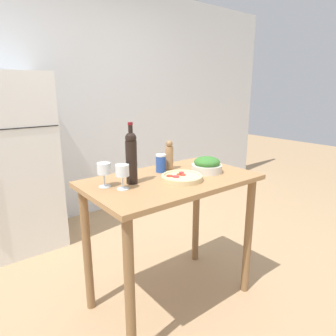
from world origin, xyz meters
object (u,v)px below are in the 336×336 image
wine_glass_near (122,172)px  pepper_mill (169,156)px  homemade_pizza (182,177)px  salt_canister (161,163)px  wine_glass_far (104,170)px  refrigerator (8,165)px  wine_bottle (131,156)px  salad_bowl (207,165)px

wine_glass_near → pepper_mill: (0.48, 0.17, -0.00)m
homemade_pizza → salt_canister: size_ratio=2.12×
wine_glass_far → refrigerator: bearing=101.0°
refrigerator → pepper_mill: size_ratio=7.65×
wine_bottle → salad_bowl: size_ratio=1.77×
wine_glass_far → pepper_mill: 0.55m
refrigerator → wine_bottle: refrigerator is taller
homemade_pizza → pepper_mill: bearing=68.8°
salad_bowl → wine_glass_far: bearing=168.3°
wine_bottle → pepper_mill: (0.38, 0.11, -0.07)m
pepper_mill → salt_canister: pepper_mill is taller
wine_glass_far → pepper_mill: size_ratio=0.69×
refrigerator → salt_canister: bearing=-61.5°
homemade_pizza → wine_bottle: bearing=153.1°
salad_bowl → homemade_pizza: salad_bowl is taller
salad_bowl → wine_glass_near: bearing=175.8°
homemade_pizza → salt_canister: bearing=87.4°
wine_glass_near → homemade_pizza: size_ratio=0.55×
salad_bowl → refrigerator: bearing=122.3°
wine_glass_near → pepper_mill: 0.51m
refrigerator → wine_bottle: size_ratio=4.33×
wine_glass_far → salt_canister: 0.46m
wine_glass_near → homemade_pizza: bearing=-12.1°
refrigerator → wine_bottle: (0.43, -1.43, 0.27)m
refrigerator → wine_glass_near: (0.33, -1.49, 0.21)m
wine_glass_far → salad_bowl: (0.70, -0.15, -0.05)m
wine_bottle → salad_bowl: 0.56m
wine_glass_near → homemade_pizza: wine_glass_near is taller
refrigerator → wine_glass_far: refrigerator is taller
wine_glass_far → salt_canister: (0.46, 0.06, -0.04)m
salad_bowl → homemade_pizza: bearing=-172.3°
wine_glass_near → wine_glass_far: bearing=123.1°
refrigerator → salt_canister: (0.73, -1.33, 0.17)m
wine_bottle → wine_glass_near: wine_bottle is taller
wine_glass_far → homemade_pizza: size_ratio=0.55×
pepper_mill → homemade_pizza: (-0.10, -0.25, -0.08)m
wine_glass_near → salt_canister: (0.39, 0.15, -0.04)m
pepper_mill → wine_glass_far: bearing=-172.1°
wine_glass_far → salt_canister: bearing=7.0°
refrigerator → wine_bottle: bearing=-73.1°
refrigerator → wine_glass_near: 1.54m
pepper_mill → wine_glass_near: bearing=-160.2°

